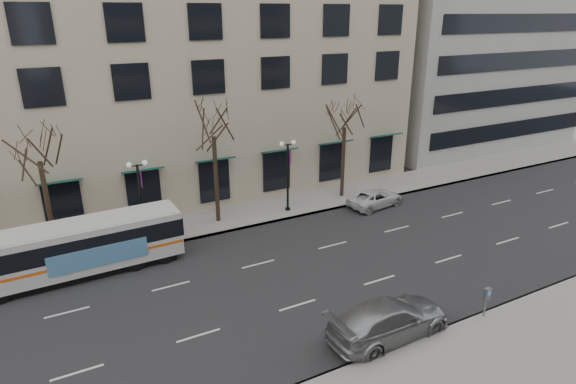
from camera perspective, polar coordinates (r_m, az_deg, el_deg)
ground at (r=25.81m, az=-1.38°, el=-10.74°), size 160.00×160.00×0.00m
sidewalk_far at (r=34.97m, az=-0.65°, el=-1.80°), size 80.00×4.00×0.15m
building_hotel at (r=41.50m, az=-17.96°, el=17.76°), size 40.00×20.00×24.00m
tree_far_left at (r=29.34m, az=-27.65°, el=5.00°), size 3.60×3.60×8.34m
tree_far_mid at (r=30.87m, az=-8.89°, el=8.20°), size 3.60×3.60×8.55m
tree_far_right at (r=35.41m, az=6.77°, el=9.10°), size 3.60×3.60×8.06m
lamp_post_left at (r=30.24m, az=-17.03°, el=-0.60°), size 1.22×0.45×5.21m
lamp_post_right at (r=33.30m, az=-0.02°, el=2.30°), size 1.22×0.45×5.21m
city_bus at (r=28.17m, az=-23.60°, el=-6.00°), size 11.07×2.74×2.98m
silver_car at (r=22.15m, az=11.88°, el=-14.55°), size 5.87×2.54×1.68m
white_pickup at (r=35.73m, az=10.30°, el=-0.72°), size 4.64×2.62×1.22m
pay_station at (r=24.27m, az=22.49°, el=-11.33°), size 0.32×0.22×1.49m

